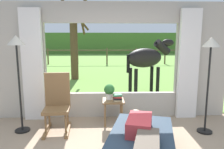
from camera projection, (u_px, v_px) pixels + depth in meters
name	position (u px, v px, depth m)	size (l,w,h in m)	color
back_wall_with_window	(111.00, 62.00, 4.74)	(5.20, 0.12, 2.55)	#ADA599
curtain_panel_left	(33.00, 66.00, 4.56)	(0.44, 0.10, 2.40)	silver
curtain_panel_right	(188.00, 65.00, 4.67)	(0.44, 0.10, 2.40)	silver
outdoor_pasture_lawn	(107.00, 63.00, 15.69)	(36.00, 21.68, 0.02)	olive
distant_hill_ridge	(106.00, 43.00, 25.18)	(36.00, 2.00, 2.40)	#4B7530
reclining_person	(142.00, 131.00, 2.92)	(0.48, 1.42, 0.22)	#B23338
rocking_chair	(57.00, 103.00, 4.12)	(0.51, 0.71, 1.12)	brown
side_table	(113.00, 104.00, 4.41)	(0.44, 0.44, 0.52)	brown
potted_plant	(109.00, 91.00, 4.42)	(0.22, 0.22, 0.32)	silver
book_stack	(118.00, 98.00, 4.32)	(0.19, 0.15, 0.13)	beige
floor_lamp_left	(17.00, 55.00, 3.89)	(0.32, 0.32, 1.83)	black
floor_lamp_right	(210.00, 56.00, 3.85)	(0.32, 0.32, 1.80)	black
horse	(147.00, 58.00, 6.70)	(1.77, 1.10, 1.73)	black
pasture_tree	(74.00, 40.00, 9.02)	(1.51, 1.47, 3.62)	#4C3823
pasture_fence_line	(107.00, 54.00, 14.50)	(16.10, 0.10, 1.10)	brown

